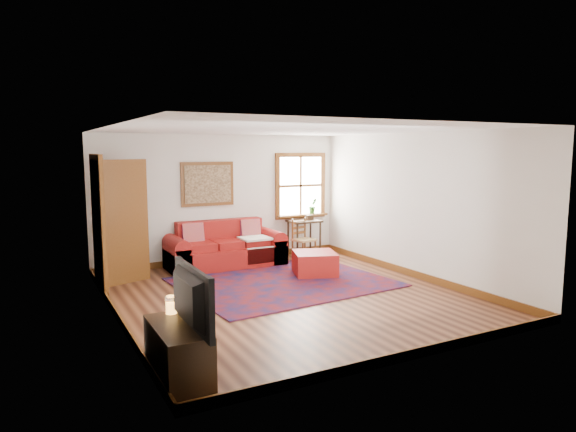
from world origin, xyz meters
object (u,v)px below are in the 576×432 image
red_ottoman (315,263)px  media_cabinet (178,353)px  side_table (304,226)px  red_leather_sofa (225,251)px  ladder_back_chair (302,238)px

red_ottoman → media_cabinet: size_ratio=0.73×
red_ottoman → side_table: side_table is taller
red_ottoman → side_table: (0.61, 1.45, 0.43)m
media_cabinet → side_table: bearing=48.4°
red_ottoman → media_cabinet: media_cabinet is taller
red_leather_sofa → side_table: (1.76, 0.06, 0.35)m
ladder_back_chair → side_table: bearing=54.1°
red_leather_sofa → side_table: bearing=1.8°
ladder_back_chair → media_cabinet: 5.56m
ladder_back_chair → red_leather_sofa: bearing=171.8°
red_leather_sofa → ladder_back_chair: bearing=-8.2°
red_ottoman → media_cabinet: (-3.30, -2.97, 0.06)m
red_leather_sofa → media_cabinet: red_leather_sofa is taller
media_cabinet → red_leather_sofa: bearing=63.8°
red_leather_sofa → media_cabinet: (-2.15, -4.36, -0.02)m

